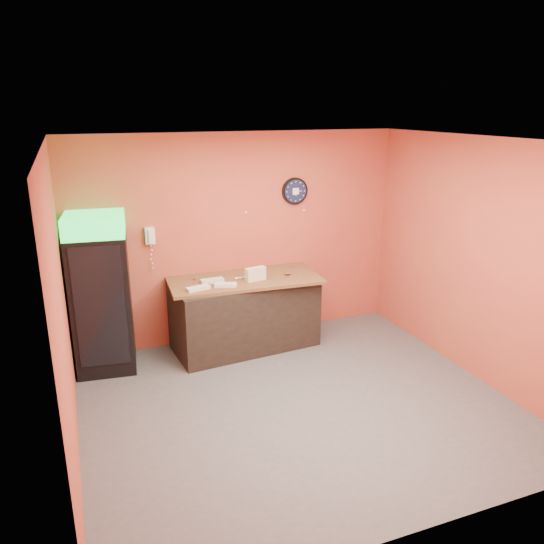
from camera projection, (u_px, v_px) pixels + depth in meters
name	position (u px, v px, depth m)	size (l,w,h in m)	color
floor	(297.00, 404.00, 5.79)	(4.50, 4.50, 0.00)	#47474C
back_wall	(239.00, 238.00, 7.15)	(4.50, 0.02, 2.80)	#B65133
left_wall	(62.00, 312.00, 4.60)	(0.02, 4.00, 2.80)	#B65133
right_wall	(477.00, 260.00, 6.14)	(0.02, 4.00, 2.80)	#B65133
ceiling	(301.00, 141.00, 4.94)	(4.50, 4.00, 0.02)	white
beverage_cooler	(102.00, 296.00, 6.30)	(0.75, 0.75, 1.93)	black
prep_counter	(245.00, 314.00, 7.04)	(1.86, 0.83, 0.93)	black
wall_clock	(295.00, 191.00, 7.21)	(0.37, 0.06, 0.37)	black
wall_phone	(150.00, 236.00, 6.65)	(0.12, 0.10, 0.22)	white
butcher_paper	(244.00, 279.00, 6.89)	(1.96, 0.90, 0.04)	brown
sub_roll_stack	(255.00, 274.00, 6.76)	(0.28, 0.15, 0.17)	#F2E8BC
wrapped_sandwich_left	(198.00, 288.00, 6.43)	(0.29, 0.11, 0.04)	silver
wrapped_sandwich_mid	(226.00, 285.00, 6.56)	(0.28, 0.11, 0.04)	silver
wrapped_sandwich_right	(212.00, 281.00, 6.71)	(0.29, 0.11, 0.04)	silver
kitchen_tool	(247.00, 275.00, 6.88)	(0.07, 0.07, 0.07)	silver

